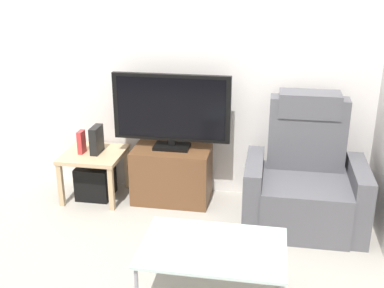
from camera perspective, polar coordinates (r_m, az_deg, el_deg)
name	(u,v)px	position (r m, az deg, el deg)	size (l,w,h in m)	color
ground_plane	(139,248)	(3.84, -6.26, -12.15)	(6.40, 6.40, 0.00)	#9E998E
wall_back	(168,55)	(4.40, -2.87, 10.47)	(6.40, 0.06, 2.60)	silver
tv_stand	(172,174)	(4.43, -2.41, -3.61)	(0.70, 0.43, 0.51)	brown
television	(171,110)	(4.24, -2.47, 4.06)	(1.05, 0.20, 0.68)	black
recliner_armchair	(305,181)	(4.12, 13.24, -4.35)	(0.98, 0.78, 1.08)	#515156
side_table	(94,159)	(4.54, -11.56, -1.81)	(0.54, 0.54, 0.44)	tan
subwoofer_box	(96,181)	(4.62, -11.37, -4.31)	(0.31, 0.31, 0.31)	black
book_upright	(81,142)	(4.50, -13.00, 0.23)	(0.04, 0.11, 0.21)	red
game_console	(97,140)	(4.47, -11.28, 0.51)	(0.07, 0.20, 0.25)	black
coffee_table	(213,250)	(3.05, 2.52, -12.48)	(0.90, 0.60, 0.44)	#B2C6C1
cell_phone	(230,241)	(3.08, 4.55, -11.42)	(0.07, 0.15, 0.01)	#B7B7BC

